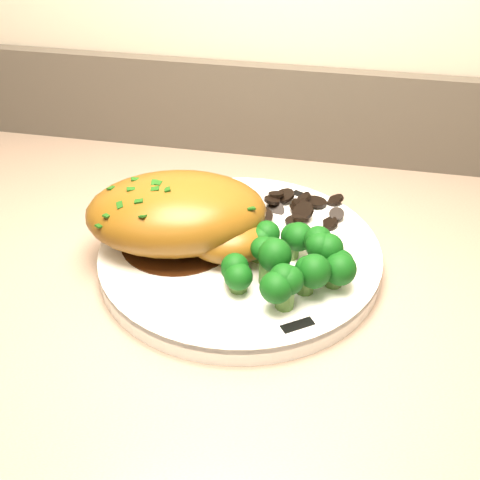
# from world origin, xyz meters

# --- Properties ---
(plate) EXTENTS (0.33, 0.33, 0.02)m
(plate) POSITION_xyz_m (0.27, 1.75, 0.86)
(plate) COLOR white
(plate) RESTS_ON counter
(rim_accent_0) EXTENTS (0.03, 0.02, 0.00)m
(rim_accent_0) POSITION_xyz_m (0.32, 1.86, 0.87)
(rim_accent_0) COLOR black
(rim_accent_0) RESTS_ON plate
(rim_accent_1) EXTENTS (0.01, 0.03, 0.00)m
(rim_accent_1) POSITION_xyz_m (0.15, 1.73, 0.87)
(rim_accent_1) COLOR black
(rim_accent_1) RESTS_ON plate
(rim_accent_2) EXTENTS (0.03, 0.03, 0.00)m
(rim_accent_2) POSITION_xyz_m (0.34, 1.65, 0.87)
(rim_accent_2) COLOR black
(rim_accent_2) RESTS_ON plate
(gravy_pool) EXTENTS (0.12, 0.12, 0.00)m
(gravy_pool) POSITION_xyz_m (0.21, 1.74, 0.87)
(gravy_pool) COLOR #351809
(gravy_pool) RESTS_ON plate
(chicken_breast) EXTENTS (0.21, 0.16, 0.07)m
(chicken_breast) POSITION_xyz_m (0.22, 1.74, 0.90)
(chicken_breast) COLOR brown
(chicken_breast) RESTS_ON plate
(mushroom_pile) EXTENTS (0.09, 0.07, 0.03)m
(mushroom_pile) POSITION_xyz_m (0.32, 1.82, 0.87)
(mushroom_pile) COLOR black
(mushroom_pile) RESTS_ON plate
(broccoli_florets) EXTENTS (0.11, 0.10, 0.04)m
(broccoli_florets) POSITION_xyz_m (0.33, 1.71, 0.89)
(broccoli_florets) COLOR #527E35
(broccoli_florets) RESTS_ON plate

